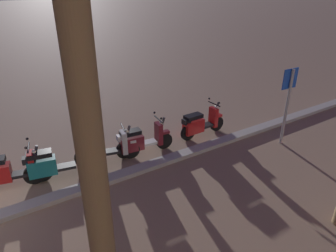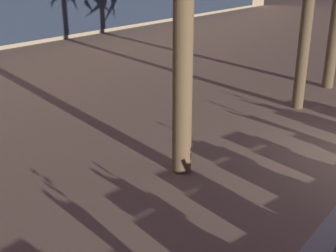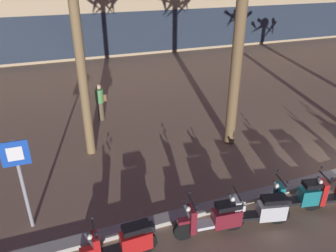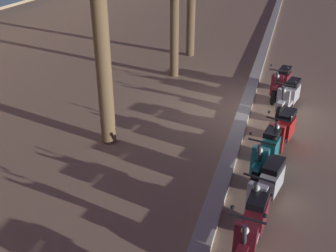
# 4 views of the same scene
# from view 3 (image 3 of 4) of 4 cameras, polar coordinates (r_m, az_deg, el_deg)

# --- Properties ---
(scooter_red_mid_front) EXTENTS (1.77, 0.56, 1.17)m
(scooter_red_mid_front) POSITION_cam_3_polar(r_m,az_deg,el_deg) (7.41, -7.77, -19.70)
(scooter_red_mid_front) COLOR black
(scooter_red_mid_front) RESTS_ON ground
(scooter_maroon_far_back) EXTENTS (1.78, 0.57, 1.17)m
(scooter_maroon_far_back) POSITION_cam_3_polar(r_m,az_deg,el_deg) (7.96, 8.39, -15.76)
(scooter_maroon_far_back) COLOR black
(scooter_maroon_far_back) RESTS_ON ground
(scooter_silver_mid_centre) EXTENTS (1.81, 0.72, 1.04)m
(scooter_silver_mid_centre) POSITION_cam_3_polar(r_m,az_deg,el_deg) (8.39, 15.91, -14.15)
(scooter_silver_mid_centre) COLOR black
(scooter_silver_mid_centre) RESTS_ON ground
(scooter_teal_gap_after_mid) EXTENTS (1.84, 0.68, 1.17)m
(scooter_teal_gap_after_mid) POSITION_cam_3_polar(r_m,az_deg,el_deg) (9.16, 22.43, -11.29)
(scooter_teal_gap_after_mid) COLOR black
(scooter_teal_gap_after_mid) RESTS_ON ground
(crossing_sign) EXTENTS (0.60, 0.13, 2.40)m
(crossing_sign) POSITION_cam_3_polar(r_m,az_deg,el_deg) (8.12, -24.52, -7.92)
(crossing_sign) COLOR #939399
(crossing_sign) RESTS_ON ground
(pedestrian_strolling_near_curb) EXTENTS (0.46, 0.34, 1.54)m
(pedestrian_strolling_near_curb) POSITION_cam_3_polar(r_m,az_deg,el_deg) (13.50, -11.85, 4.26)
(pedestrian_strolling_near_curb) COLOR brown
(pedestrian_strolling_near_curb) RESTS_ON ground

